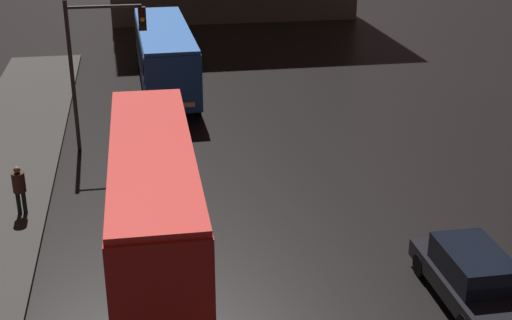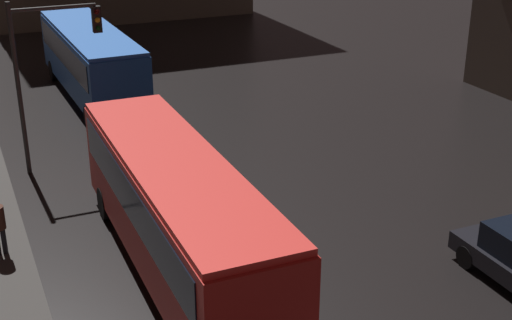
% 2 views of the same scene
% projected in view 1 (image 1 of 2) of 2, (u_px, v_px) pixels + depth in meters
% --- Properties ---
extents(bus_near, '(2.53, 11.08, 3.35)m').
position_uv_depth(bus_near, '(153.00, 186.00, 20.69)').
color(bus_near, '#AD1E19').
rests_on(bus_near, ground).
extents(bus_far, '(2.75, 10.99, 3.28)m').
position_uv_depth(bus_far, '(165.00, 52.00, 35.74)').
color(bus_far, '#194793').
rests_on(bus_far, ground).
extents(car_taxi, '(1.79, 4.33, 1.53)m').
position_uv_depth(car_taxi, '(472.00, 276.00, 18.58)').
color(car_taxi, black).
rests_on(car_taxi, ground).
extents(pedestrian_near, '(0.52, 0.52, 1.66)m').
position_uv_depth(pedestrian_near, '(19.00, 186.00, 22.93)').
color(pedestrian_near, black).
rests_on(pedestrian_near, sidewalk_left).
extents(traffic_light_main, '(3.07, 0.35, 6.03)m').
position_uv_depth(traffic_light_main, '(97.00, 50.00, 27.53)').
color(traffic_light_main, '#2D2D2D').
rests_on(traffic_light_main, ground).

